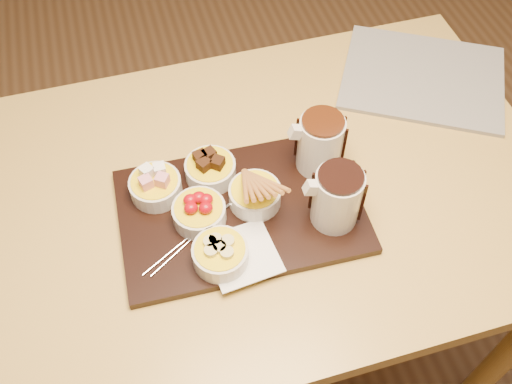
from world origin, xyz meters
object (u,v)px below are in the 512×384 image
object	(u,v)px
bowl_strawberries	(199,213)
pitcher_milk_chocolate	(320,144)
dining_table	(260,213)
serving_board	(241,211)
newspaper	(423,77)
pitcher_dark_chocolate	(337,198)

from	to	relation	value
bowl_strawberries	pitcher_milk_chocolate	xyz separation A→B (m)	(0.26, 0.07, 0.04)
dining_table	serving_board	world-z (taller)	serving_board
serving_board	newspaper	bearing A→B (deg)	28.30
pitcher_milk_chocolate	newspaper	world-z (taller)	pitcher_milk_chocolate
newspaper	pitcher_milk_chocolate	bearing A→B (deg)	-120.64
newspaper	bowl_strawberries	bearing A→B (deg)	-126.93
serving_board	newspaper	xyz separation A→B (m)	(0.50, 0.25, -0.00)
serving_board	pitcher_milk_chocolate	world-z (taller)	pitcher_milk_chocolate
serving_board	bowl_strawberries	world-z (taller)	bowl_strawberries
pitcher_milk_chocolate	pitcher_dark_chocolate	bearing A→B (deg)	-94.40
pitcher_dark_chocolate	newspaper	xyz separation A→B (m)	(0.34, 0.31, -0.07)
bowl_strawberries	pitcher_milk_chocolate	world-z (taller)	pitcher_milk_chocolate
dining_table	pitcher_milk_chocolate	size ratio (longest dim) A/B	9.94
bowl_strawberries	pitcher_milk_chocolate	size ratio (longest dim) A/B	0.83
dining_table	pitcher_dark_chocolate	world-z (taller)	pitcher_dark_chocolate
dining_table	bowl_strawberries	xyz separation A→B (m)	(-0.14, -0.06, 0.14)
pitcher_dark_chocolate	pitcher_milk_chocolate	distance (m)	0.13
serving_board	bowl_strawberries	distance (m)	0.08
dining_table	pitcher_dark_chocolate	size ratio (longest dim) A/B	9.94
serving_board	bowl_strawberries	xyz separation A→B (m)	(-0.08, -0.00, 0.03)
bowl_strawberries	newspaper	xyz separation A→B (m)	(0.58, 0.25, -0.03)
bowl_strawberries	serving_board	bearing A→B (deg)	1.43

